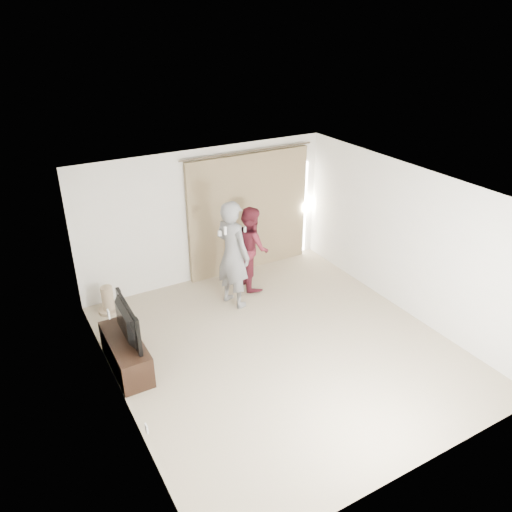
{
  "coord_description": "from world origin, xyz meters",
  "views": [
    {
      "loc": [
        -3.53,
        -5.43,
        4.83
      ],
      "look_at": [
        0.22,
        1.2,
        1.05
      ],
      "focal_mm": 35.0,
      "sensor_mm": 36.0,
      "label": 1
    }
  ],
  "objects_px": {
    "tv": "(122,323)",
    "person_woman": "(251,247)",
    "person_man": "(233,254)",
    "tv_console": "(126,353)"
  },
  "relations": [
    {
      "from": "tv",
      "to": "person_woman",
      "type": "bearing_deg",
      "value": -65.16
    },
    {
      "from": "tv",
      "to": "person_man",
      "type": "distance_m",
      "value": 2.39
    },
    {
      "from": "tv_console",
      "to": "tv",
      "type": "xyz_separation_m",
      "value": [
        0.0,
        0.0,
        0.55
      ]
    },
    {
      "from": "tv_console",
      "to": "person_woman",
      "type": "bearing_deg",
      "value": 24.16
    },
    {
      "from": "tv",
      "to": "person_man",
      "type": "relative_size",
      "value": 0.52
    },
    {
      "from": "tv_console",
      "to": "tv",
      "type": "relative_size",
      "value": 1.26
    },
    {
      "from": "tv_console",
      "to": "person_man",
      "type": "relative_size",
      "value": 0.66
    },
    {
      "from": "person_man",
      "to": "person_woman",
      "type": "bearing_deg",
      "value": 35.34
    },
    {
      "from": "person_man",
      "to": "person_woman",
      "type": "height_order",
      "value": "person_man"
    },
    {
      "from": "tv_console",
      "to": "person_man",
      "type": "height_order",
      "value": "person_man"
    }
  ]
}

